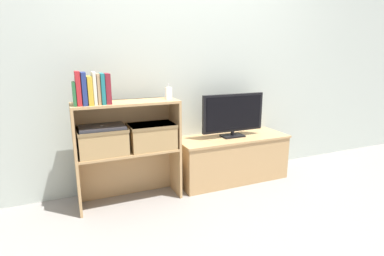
{
  "coord_description": "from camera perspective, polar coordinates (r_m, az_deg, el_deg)",
  "views": [
    {
      "loc": [
        -1.04,
        -2.25,
        1.22
      ],
      "look_at": [
        0.0,
        0.15,
        0.59
      ],
      "focal_mm": 28.0,
      "sensor_mm": 36.0,
      "label": 1
    }
  ],
  "objects": [
    {
      "name": "ground_plane",
      "position": [
        2.76,
        1.24,
        -12.63
      ],
      "size": [
        16.0,
        16.0,
        0.0
      ],
      "primitive_type": "plane",
      "color": "gray"
    },
    {
      "name": "wall_back",
      "position": [
        2.88,
        -2.39,
        13.21
      ],
      "size": [
        10.0,
        0.05,
        2.4
      ],
      "color": "#B2BCB2",
      "rests_on": "ground_plane"
    },
    {
      "name": "tv_stand",
      "position": [
        3.04,
        7.55,
        -5.66
      ],
      "size": [
        1.11,
        0.43,
        0.45
      ],
      "color": "tan",
      "rests_on": "ground_plane"
    },
    {
      "name": "tv",
      "position": [
        2.92,
        7.84,
        2.65
      ],
      "size": [
        0.65,
        0.14,
        0.42
      ],
      "color": "black",
      "rests_on": "tv_stand"
    },
    {
      "name": "bookshelf_lower_tier",
      "position": [
        2.66,
        -12.09,
        -7.26
      ],
      "size": [
        0.85,
        0.29,
        0.45
      ],
      "color": "tan",
      "rests_on": "ground_plane"
    },
    {
      "name": "bookshelf_upper_tier",
      "position": [
        2.54,
        -12.56,
        1.8
      ],
      "size": [
        0.85,
        0.29,
        0.41
      ],
      "color": "tan",
      "rests_on": "bookshelf_lower_tier"
    },
    {
      "name": "book_forest",
      "position": [
        2.37,
        -21.54,
        6.09
      ],
      "size": [
        0.02,
        0.13,
        0.17
      ],
      "color": "#286638",
      "rests_on": "bookshelf_upper_tier"
    },
    {
      "name": "book_crimson",
      "position": [
        2.37,
        -20.87,
        7.06
      ],
      "size": [
        0.03,
        0.14,
        0.25
      ],
      "color": "#B22328",
      "rests_on": "bookshelf_upper_tier"
    },
    {
      "name": "book_navy",
      "position": [
        2.37,
        -19.9,
        7.06
      ],
      "size": [
        0.03,
        0.15,
        0.24
      ],
      "color": "navy",
      "rests_on": "bookshelf_upper_tier"
    },
    {
      "name": "book_mustard",
      "position": [
        2.37,
        -18.91,
        6.77
      ],
      "size": [
        0.04,
        0.16,
        0.21
      ],
      "color": "gold",
      "rests_on": "bookshelf_upper_tier"
    },
    {
      "name": "book_ivory",
      "position": [
        2.37,
        -18.12,
        7.21
      ],
      "size": [
        0.02,
        0.13,
        0.24
      ],
      "color": "silver",
      "rests_on": "bookshelf_upper_tier"
    },
    {
      "name": "book_tan",
      "position": [
        2.38,
        -17.43,
        7.12
      ],
      "size": [
        0.02,
        0.13,
        0.23
      ],
      "color": "tan",
      "rests_on": "bookshelf_upper_tier"
    },
    {
      "name": "book_teal",
      "position": [
        2.38,
        -16.72,
        7.2
      ],
      "size": [
        0.03,
        0.15,
        0.23
      ],
      "color": "#1E7075",
      "rests_on": "bookshelf_upper_tier"
    },
    {
      "name": "book_maroon",
      "position": [
        2.38,
        -15.82,
        7.24
      ],
      "size": [
        0.04,
        0.13,
        0.23
      ],
      "color": "maroon",
      "rests_on": "bookshelf_upper_tier"
    },
    {
      "name": "baby_monitor",
      "position": [
        2.55,
        -4.47,
        6.66
      ],
      "size": [
        0.05,
        0.03,
        0.13
      ],
      "color": "white",
      "rests_on": "bookshelf_upper_tier"
    },
    {
      "name": "storage_basket_left",
      "position": [
        2.48,
        -16.63,
        -2.23
      ],
      "size": [
        0.38,
        0.26,
        0.21
      ],
      "color": "tan",
      "rests_on": "bookshelf_lower_tier"
    },
    {
      "name": "storage_basket_right",
      "position": [
        2.55,
        -7.65,
        -1.32
      ],
      "size": [
        0.38,
        0.26,
        0.21
      ],
      "color": "tan",
      "rests_on": "bookshelf_lower_tier"
    },
    {
      "name": "laptop",
      "position": [
        2.45,
        -16.8,
        0.14
      ],
      "size": [
        0.35,
        0.24,
        0.02
      ],
      "color": "#2D2D33",
      "rests_on": "storage_basket_left"
    }
  ]
}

